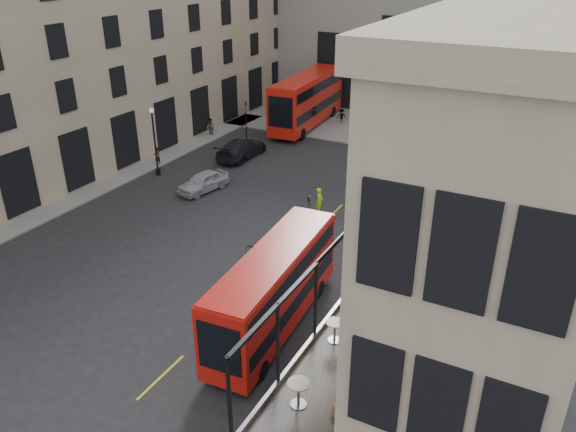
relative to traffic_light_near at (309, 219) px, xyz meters
The scene contains 31 objects.
ground 12.28m from the traffic_light_near, 85.24° to the right, with size 140.00×140.00×0.00m, color black.
host_building_main 17.11m from the traffic_light_near, 47.61° to the right, with size 7.26×11.40×15.10m.
host_frontage 14.15m from the traffic_light_near, 57.99° to the right, with size 3.00×11.00×4.50m, color #BAA98C.
cafe_floor 14.31m from the traffic_light_near, 57.99° to the right, with size 3.00×10.00×0.10m, color slate.
building_left 28.61m from the traffic_light_near, 162.87° to the left, with size 14.60×50.60×22.00m.
gateway 36.87m from the traffic_light_near, 96.34° to the left, with size 35.00×10.60×18.00m.
pavement_far 26.58m from the traffic_light_near, 100.89° to the left, with size 40.00×12.00×0.12m, color slate.
pavement_left 21.13m from the traffic_light_near, behind, with size 8.00×48.00×0.12m, color slate.
traffic_light_near is the anchor object (origin of this frame).
traffic_light_far 21.26m from the traffic_light_near, 131.19° to the left, with size 0.16×0.20×3.80m.
street_lamp_a 17.09m from the traffic_light_near, 159.44° to the left, with size 0.36×0.36×5.33m.
street_lamp_b 22.56m from the traffic_light_near, 102.80° to the left, with size 0.36×0.36×5.33m.
bus_near 6.87m from the traffic_light_near, 77.38° to the right, with size 2.97×10.11×3.98m.
bus_far 26.07m from the traffic_light_near, 116.24° to the left, with size 3.70×12.68×4.99m.
car_a 12.24m from the traffic_light_near, 155.16° to the left, with size 1.68×4.17×1.42m, color #9A9EA2.
car_b 18.67m from the traffic_light_near, 89.87° to the left, with size 1.68×4.83×1.59m, color #960D09.
car_c 17.61m from the traffic_light_near, 134.69° to the left, with size 2.26×5.55×1.61m, color black.
bicycle 3.48m from the traffic_light_near, 147.30° to the right, with size 0.64×1.83×0.96m, color gray.
cyclist 5.96m from the traffic_light_near, 108.49° to the left, with size 0.68×0.44×1.86m, color #B0E317.
pedestrian_a 24.20m from the traffic_light_near, 138.18° to the left, with size 0.83×0.65×1.71m, color gray.
pedestrian_b 27.07m from the traffic_light_near, 108.79° to the left, with size 0.99×0.57×1.54m, color gray.
pedestrian_c 19.66m from the traffic_light_near, 82.26° to the left, with size 1.11×0.46×1.89m, color gray.
pedestrian_d 20.47m from the traffic_light_near, 83.67° to the left, with size 0.80×0.52×1.64m, color gray.
pedestrian_e 19.07m from the traffic_light_near, 156.23° to the left, with size 0.56×0.37×1.54m, color gray.
cafe_table_near 16.64m from the traffic_light_near, 65.26° to the right, with size 0.64×0.64×0.80m.
cafe_table_mid 13.81m from the traffic_light_near, 60.71° to the right, with size 0.60×0.60×0.75m.
cafe_table_far 11.86m from the traffic_light_near, 53.51° to the right, with size 0.58×0.58×0.72m.
cafe_chair_a 16.99m from the traffic_light_near, 61.18° to the right, with size 0.43×0.43×0.78m.
cafe_chair_b 15.18m from the traffic_light_near, 57.15° to the right, with size 0.40×0.40×0.76m.
cafe_chair_c 13.77m from the traffic_light_near, 52.36° to the right, with size 0.45×0.45×0.84m.
cafe_chair_d 12.84m from the traffic_light_near, 46.98° to the right, with size 0.46×0.46×0.77m.
Camera 1 is at (11.17, -13.60, 16.29)m, focal length 35.00 mm.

